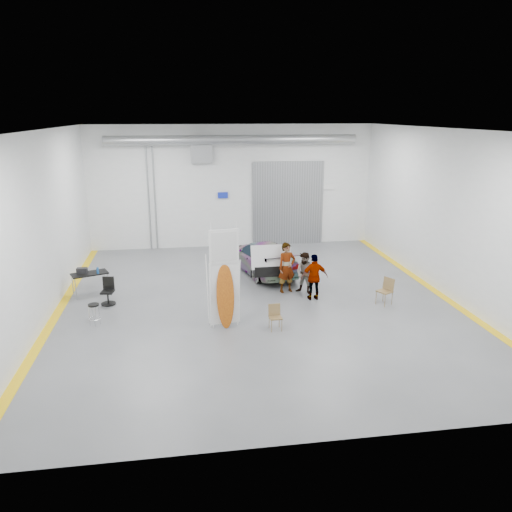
{
  "coord_description": "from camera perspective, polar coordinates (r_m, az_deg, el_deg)",
  "views": [
    {
      "loc": [
        -2.56,
        -16.5,
        6.53
      ],
      "look_at": [
        0.06,
        0.74,
        1.5
      ],
      "focal_mm": 35.0,
      "sensor_mm": 36.0,
      "label": 1
    }
  ],
  "objects": [
    {
      "name": "person_b",
      "position": [
        18.61,
        5.67,
        -1.97
      ],
      "size": [
        0.97,
        0.94,
        1.57
      ],
      "primitive_type": "imported",
      "rotation": [
        0.0,
        0.0,
        -0.66
      ],
      "color": "teal",
      "rests_on": "ground"
    },
    {
      "name": "room_shell",
      "position": [
        19.09,
        -0.15,
        8.71
      ],
      "size": [
        14.02,
        16.18,
        6.01
      ],
      "color": "silver",
      "rests_on": "ground"
    },
    {
      "name": "office_chair",
      "position": [
        18.36,
        -16.58,
        -4.05
      ],
      "size": [
        0.51,
        0.51,
        0.95
      ],
      "rotation": [
        0.0,
        0.0,
        -0.16
      ],
      "color": "black",
      "rests_on": "ground"
    },
    {
      "name": "sedan_car",
      "position": [
        21.06,
        0.71,
        -0.1
      ],
      "size": [
        2.87,
        4.84,
        1.31
      ],
      "primitive_type": "imported",
      "rotation": [
        0.0,
        0.0,
        3.38
      ],
      "color": "white",
      "rests_on": "ground"
    },
    {
      "name": "folding_chair_near",
      "position": [
        15.66,
        2.23,
        -7.57
      ],
      "size": [
        0.4,
        0.41,
        0.8
      ],
      "rotation": [
        0.0,
        0.0,
        0.05
      ],
      "color": "brown",
      "rests_on": "ground"
    },
    {
      "name": "trunk_lid",
      "position": [
        18.97,
        1.7,
        0.18
      ],
      "size": [
        1.53,
        0.93,
        0.04
      ],
      "primitive_type": "cube",
      "color": "silver",
      "rests_on": "sedan_car"
    },
    {
      "name": "person_a",
      "position": [
        18.66,
        3.54,
        -1.32
      ],
      "size": [
        0.79,
        0.63,
        1.91
      ],
      "primitive_type": "imported",
      "rotation": [
        0.0,
        0.0,
        0.27
      ],
      "color": "#8F6B4E",
      "rests_on": "ground"
    },
    {
      "name": "person_c",
      "position": [
        18.02,
        6.69,
        -2.4
      ],
      "size": [
        1.0,
        0.44,
        1.7
      ],
      "primitive_type": "imported",
      "rotation": [
        0.0,
        0.0,
        3.18
      ],
      "color": "#A25D36",
      "rests_on": "ground"
    },
    {
      "name": "shop_stool",
      "position": [
        16.73,
        -17.98,
        -6.4
      ],
      "size": [
        0.36,
        0.36,
        0.71
      ],
      "rotation": [
        0.0,
        0.0,
        -0.29
      ],
      "color": "black",
      "rests_on": "ground"
    },
    {
      "name": "work_table",
      "position": [
        19.47,
        -18.69,
        -1.87
      ],
      "size": [
        1.43,
        1.08,
        1.05
      ],
      "rotation": [
        0.0,
        0.0,
        0.38
      ],
      "color": "gray",
      "rests_on": "ground"
    },
    {
      "name": "surfboard_display",
      "position": [
        15.45,
        -3.71,
        -3.5
      ],
      "size": [
        0.95,
        0.34,
        3.36
      ],
      "rotation": [
        0.0,
        0.0,
        0.13
      ],
      "color": "white",
      "rests_on": "ground"
    },
    {
      "name": "ground",
      "position": [
        17.93,
        0.16,
        -5.27
      ],
      "size": [
        16.0,
        16.0,
        0.0
      ],
      "primitive_type": "plane",
      "color": "#585A5F",
      "rests_on": "ground"
    },
    {
      "name": "folding_chair_far",
      "position": [
        18.18,
        14.42,
        -4.49
      ],
      "size": [
        0.6,
        0.73,
        0.95
      ],
      "rotation": [
        0.0,
        0.0,
        -1.07
      ],
      "color": "brown",
      "rests_on": "ground"
    }
  ]
}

